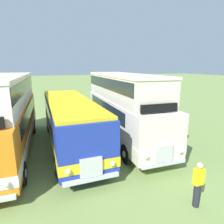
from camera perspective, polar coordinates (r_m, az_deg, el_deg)
name	(u,v)px	position (r m, az deg, el deg)	size (l,w,h in m)	color
bus_fifth_in_row	(4,112)	(12.60, -28.93, 0.05)	(2.99, 10.80, 4.49)	orange
bus_sixth_in_row	(70,119)	(12.56, -12.22, -1.99)	(2.65, 10.38, 2.99)	#1E339E
bus_seventh_in_row	(124,104)	(13.23, 3.40, 2.24)	(2.86, 9.91, 4.49)	silver
marshal_person	(198,184)	(8.02, 23.76, -18.75)	(0.36, 0.24, 1.73)	#23232D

